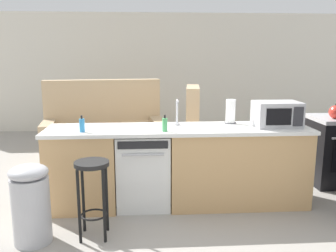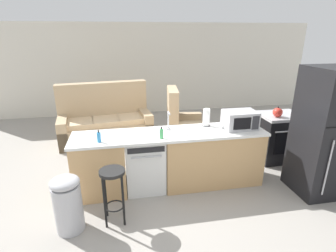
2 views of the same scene
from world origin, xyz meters
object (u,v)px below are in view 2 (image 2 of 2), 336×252
couch (105,122)px  armchair (181,126)px  paper_towel_roll (206,118)px  dish_soap_bottle (99,137)px  soap_bottle (161,134)px  stove_range (278,137)px  microwave (240,120)px  bar_stool (113,185)px  kettle (278,112)px  dishwasher (145,163)px  trash_bin (68,203)px  refrigerator (326,133)px

couch → armchair: (1.68, -0.46, -0.04)m
paper_towel_roll → dish_soap_bottle: (-1.66, -0.37, -0.07)m
soap_bottle → stove_range: bearing=17.4°
microwave → bar_stool: (-1.98, -0.71, -0.50)m
microwave → paper_towel_roll: 0.52m
dish_soap_bottle → kettle: 3.12m
kettle → bar_stool: size_ratio=0.28×
soap_bottle → dishwasher: bearing=140.3°
kettle → couch: size_ratio=0.10×
microwave → dish_soap_bottle: bearing=-175.5°
soap_bottle → trash_bin: soap_bottle is taller
dishwasher → kettle: 2.53m
stove_range → bar_stool: bearing=-157.6°
refrigerator → bar_stool: size_ratio=2.57×
dishwasher → couch: 2.31m
paper_towel_roll → soap_bottle: size_ratio=1.60×
refrigerator → couch: refrigerator is taller
soap_bottle → armchair: size_ratio=0.15×
paper_towel_roll → couch: (-1.72, 2.00, -0.64)m
paper_towel_roll → armchair: armchair is taller
dishwasher → soap_bottle: bearing=-39.7°
stove_range → microwave: size_ratio=1.80×
stove_range → microwave: bearing=-153.2°
microwave → paper_towel_roll: bearing=156.5°
dishwasher → trash_bin: dishwasher is taller
paper_towel_roll → couch: bearing=130.6°
soap_bottle → armchair: (0.76, 1.94, -0.62)m
paper_towel_roll → trash_bin: bearing=-154.4°
paper_towel_roll → trash_bin: (-2.05, -0.98, -0.66)m
refrigerator → bar_stool: (-3.07, -0.16, -0.41)m
bar_stool → refrigerator: bearing=3.1°
stove_range → refrigerator: (-0.00, -1.10, 0.50)m
dishwasher → microwave: 1.63m
dishwasher → soap_bottle: (0.23, -0.19, 0.55)m
stove_range → dish_soap_bottle: 3.35m
dish_soap_bottle → bar_stool: dish_soap_bottle is taller
dish_soap_bottle → couch: couch is taller
stove_range → kettle: (-0.17, -0.13, 0.53)m
armchair → dishwasher: bearing=-119.6°
stove_range → refrigerator: size_ratio=0.47×
soap_bottle → dish_soap_bottle: bearing=178.3°
refrigerator → bar_stool: refrigerator is taller
stove_range → trash_bin: size_ratio=1.22×
soap_bottle → dish_soap_bottle: size_ratio=1.00×
stove_range → bar_stool: stove_range is taller
dish_soap_bottle → trash_bin: 0.93m
dish_soap_bottle → couch: size_ratio=0.08×
stove_range → couch: 3.68m
soap_bottle → trash_bin: size_ratio=0.24×
microwave → armchair: (-0.51, 1.75, -0.69)m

